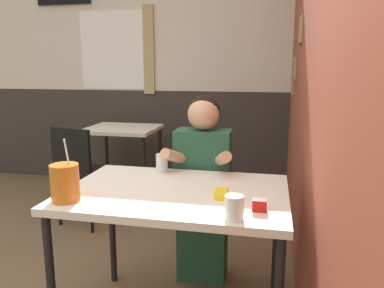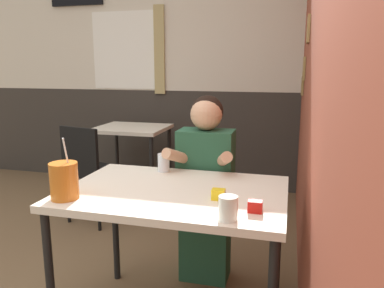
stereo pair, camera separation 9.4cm
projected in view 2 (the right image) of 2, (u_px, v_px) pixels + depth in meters
brick_wall_right at (313, 69)px, 2.53m from camera, size 0.08×4.78×2.70m
back_wall at (180, 68)px, 4.22m from camera, size 5.65×0.09×2.70m
main_table at (175, 203)px, 1.88m from camera, size 1.10×0.76×0.76m
background_table at (132, 137)px, 3.85m from camera, size 0.71×0.62×0.76m
chair_near_window at (90, 166)px, 3.26m from camera, size 0.48×0.48×0.87m
person_seated at (206, 187)px, 2.36m from camera, size 0.42×0.40×1.20m
cocktail_pitcher at (64, 181)px, 1.72m from camera, size 0.13×0.13×0.29m
glass_near_pitcher at (164, 163)px, 2.18m from camera, size 0.07×0.07×0.10m
glass_center at (228, 208)px, 1.48m from camera, size 0.08×0.08×0.10m
condiment_ketchup at (255, 206)px, 1.57m from camera, size 0.06×0.04×0.05m
condiment_mustard at (218, 194)px, 1.72m from camera, size 0.06×0.04×0.05m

